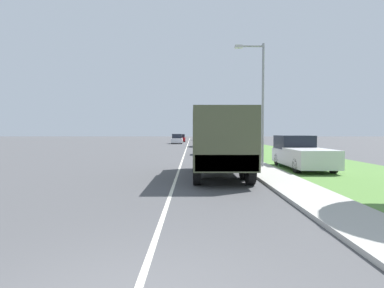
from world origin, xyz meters
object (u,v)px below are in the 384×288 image
(military_truck, at_px, (218,140))
(car_nearest_ahead, at_px, (206,147))
(pickup_truck, at_px, (299,153))
(lamp_post, at_px, (258,94))
(car_second_ahead, at_px, (198,142))
(car_third_ahead, at_px, (176,139))
(car_fourth_ahead, at_px, (179,138))
(car_farthest_ahead, at_px, (196,138))

(military_truck, relative_size, car_nearest_ahead, 1.41)
(car_nearest_ahead, height_order, pickup_truck, pickup_truck)
(car_nearest_ahead, distance_m, lamp_post, 11.20)
(car_second_ahead, distance_m, pickup_truck, 25.57)
(pickup_truck, bearing_deg, military_truck, -147.77)
(military_truck, xyz_separation_m, car_third_ahead, (-3.89, 38.95, -0.97))
(car_second_ahead, height_order, car_third_ahead, car_third_ahead)
(military_truck, xyz_separation_m, car_nearest_ahead, (0.17, 13.58, -1.07))
(car_fourth_ahead, xyz_separation_m, car_farthest_ahead, (3.70, 12.31, -0.09))
(lamp_post, bearing_deg, pickup_truck, -3.50)
(military_truck, distance_m, car_nearest_ahead, 13.62)
(car_nearest_ahead, height_order, car_farthest_ahead, car_nearest_ahead)
(military_truck, bearing_deg, car_fourth_ahead, 94.24)
(pickup_truck, bearing_deg, car_third_ahead, 103.84)
(military_truck, relative_size, lamp_post, 0.95)
(car_third_ahead, distance_m, car_fourth_ahead, 9.48)
(car_nearest_ahead, relative_size, lamp_post, 0.68)
(pickup_truck, relative_size, lamp_post, 0.73)
(car_second_ahead, bearing_deg, pickup_truck, -78.44)
(car_nearest_ahead, distance_m, pickup_truck, 11.51)
(pickup_truck, height_order, lamp_post, lamp_post)
(car_farthest_ahead, xyz_separation_m, pickup_truck, (4.82, -57.62, 0.25))
(military_truck, bearing_deg, car_third_ahead, 95.71)
(car_third_ahead, relative_size, car_fourth_ahead, 1.05)
(car_second_ahead, bearing_deg, military_truck, -89.61)
(car_fourth_ahead, bearing_deg, pickup_truck, -79.35)
(car_nearest_ahead, bearing_deg, car_fourth_ahead, 96.16)
(car_nearest_ahead, bearing_deg, lamp_post, -76.88)
(car_second_ahead, relative_size, car_third_ahead, 1.08)
(military_truck, distance_m, lamp_post, 4.87)
(car_fourth_ahead, bearing_deg, car_third_ahead, -91.83)
(car_second_ahead, xyz_separation_m, car_fourth_ahead, (-3.40, 20.26, 0.01))
(pickup_truck, bearing_deg, car_fourth_ahead, 100.65)
(car_nearest_ahead, relative_size, pickup_truck, 0.92)
(car_farthest_ahead, relative_size, lamp_post, 0.70)
(car_second_ahead, height_order, pickup_truck, pickup_truck)
(military_truck, relative_size, car_fourth_ahead, 1.60)
(military_truck, xyz_separation_m, car_farthest_ahead, (0.11, 60.73, -1.10))
(military_truck, relative_size, car_third_ahead, 1.53)
(military_truck, relative_size, pickup_truck, 1.30)
(pickup_truck, distance_m, lamp_post, 4.13)
(car_farthest_ahead, bearing_deg, car_nearest_ahead, -89.93)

